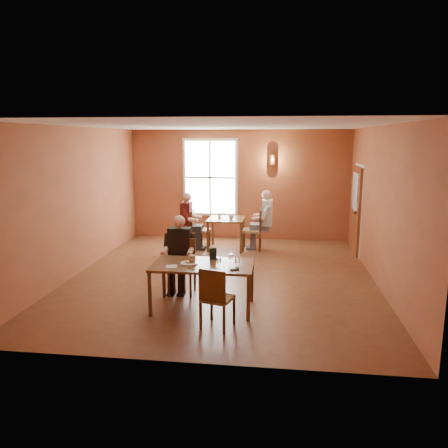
# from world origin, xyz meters

# --- Properties ---
(ground) EXTENTS (6.00, 7.00, 0.01)m
(ground) POSITION_xyz_m (0.00, 0.00, 0.00)
(ground) COLOR brown
(ground) RESTS_ON ground
(wall_back) EXTENTS (6.00, 0.04, 3.00)m
(wall_back) POSITION_xyz_m (0.00, 3.50, 1.50)
(wall_back) COLOR brown
(wall_back) RESTS_ON ground
(wall_front) EXTENTS (6.00, 0.04, 3.00)m
(wall_front) POSITION_xyz_m (0.00, -3.50, 1.50)
(wall_front) COLOR brown
(wall_front) RESTS_ON ground
(wall_left) EXTENTS (0.04, 7.00, 3.00)m
(wall_left) POSITION_xyz_m (-3.00, 0.00, 1.50)
(wall_left) COLOR brown
(wall_left) RESTS_ON ground
(wall_right) EXTENTS (0.04, 7.00, 3.00)m
(wall_right) POSITION_xyz_m (3.00, 0.00, 1.50)
(wall_right) COLOR brown
(wall_right) RESTS_ON ground
(ceiling) EXTENTS (6.00, 7.00, 0.04)m
(ceiling) POSITION_xyz_m (0.00, 0.00, 3.00)
(ceiling) COLOR white
(ceiling) RESTS_ON wall_back
(window) EXTENTS (1.36, 0.10, 1.96)m
(window) POSITION_xyz_m (-0.80, 3.45, 1.70)
(window) COLOR white
(window) RESTS_ON wall_back
(door) EXTENTS (0.12, 1.04, 2.10)m
(door) POSITION_xyz_m (2.94, 2.30, 1.05)
(door) COLOR maroon
(door) RESTS_ON ground
(wall_sconce) EXTENTS (0.16, 0.16, 0.28)m
(wall_sconce) POSITION_xyz_m (0.90, 3.40, 2.20)
(wall_sconce) COLOR brown
(wall_sconce) RESTS_ON wall_back
(main_table) EXTENTS (1.63, 0.91, 0.76)m
(main_table) POSITION_xyz_m (-0.10, -1.73, 0.38)
(main_table) COLOR brown
(main_table) RESTS_ON ground
(chair_diner_main) EXTENTS (0.43, 0.43, 0.98)m
(chair_diner_main) POSITION_xyz_m (-0.60, -1.08, 0.49)
(chair_diner_main) COLOR #502710
(chair_diner_main) RESTS_ON ground
(diner_main) EXTENTS (0.54, 0.54, 1.34)m
(diner_main) POSITION_xyz_m (-0.60, -1.11, 0.67)
(diner_main) COLOR #41291C
(diner_main) RESTS_ON ground
(chair_empty) EXTENTS (0.51, 0.51, 0.94)m
(chair_empty) POSITION_xyz_m (0.24, -2.40, 0.47)
(chair_empty) COLOR brown
(chair_empty) RESTS_ON ground
(plate_food) EXTENTS (0.36, 0.36, 0.04)m
(plate_food) POSITION_xyz_m (-0.32, -1.74, 0.78)
(plate_food) COLOR white
(plate_food) RESTS_ON main_table
(sandwich) EXTENTS (0.09, 0.09, 0.11)m
(sandwich) POSITION_xyz_m (-0.28, -1.69, 0.82)
(sandwich) COLOR tan
(sandwich) RESTS_ON main_table
(goblet_a) EXTENTS (0.07, 0.07, 0.18)m
(goblet_a) POSITION_xyz_m (0.34, -1.65, 0.85)
(goblet_a) COLOR white
(goblet_a) RESTS_ON main_table
(goblet_b) EXTENTS (0.09, 0.09, 0.20)m
(goblet_b) POSITION_xyz_m (0.47, -1.86, 0.86)
(goblet_b) COLOR white
(goblet_b) RESTS_ON main_table
(goblet_c) EXTENTS (0.10, 0.10, 0.18)m
(goblet_c) POSITION_xyz_m (0.18, -1.89, 0.85)
(goblet_c) COLOR silver
(goblet_c) RESTS_ON main_table
(menu_stand) EXTENTS (0.13, 0.07, 0.20)m
(menu_stand) POSITION_xyz_m (0.02, -1.43, 0.86)
(menu_stand) COLOR #1B2D1E
(menu_stand) RESTS_ON main_table
(knife) EXTENTS (0.20, 0.02, 0.00)m
(knife) POSITION_xyz_m (-0.18, -2.01, 0.76)
(knife) COLOR white
(knife) RESTS_ON main_table
(napkin) EXTENTS (0.21, 0.21, 0.01)m
(napkin) POSITION_xyz_m (-0.57, -1.93, 0.76)
(napkin) COLOR silver
(napkin) RESTS_ON main_table
(sunglasses) EXTENTS (0.14, 0.07, 0.02)m
(sunglasses) POSITION_xyz_m (0.45, -1.99, 0.77)
(sunglasses) COLOR black
(sunglasses) RESTS_ON main_table
(second_table) EXTENTS (0.89, 0.89, 0.79)m
(second_table) POSITION_xyz_m (-0.20, 2.26, 0.39)
(second_table) COLOR brown
(second_table) RESTS_ON ground
(chair_diner_white) EXTENTS (0.46, 0.46, 1.03)m
(chair_diner_white) POSITION_xyz_m (0.45, 2.26, 0.52)
(chair_diner_white) COLOR #442317
(chair_diner_white) RESTS_ON ground
(diner_white) EXTENTS (0.58, 0.58, 1.46)m
(diner_white) POSITION_xyz_m (0.48, 2.26, 0.73)
(diner_white) COLOR white
(diner_white) RESTS_ON ground
(chair_diner_maroon) EXTENTS (0.43, 0.43, 0.98)m
(chair_diner_maroon) POSITION_xyz_m (-0.85, 2.26, 0.49)
(chair_diner_maroon) COLOR brown
(chair_diner_maroon) RESTS_ON ground
(diner_maroon) EXTENTS (0.55, 0.55, 1.38)m
(diner_maroon) POSITION_xyz_m (-0.88, 2.26, 0.69)
(diner_maroon) COLOR maroon
(diner_maroon) RESTS_ON ground
(cup_a) EXTENTS (0.15, 0.15, 0.10)m
(cup_a) POSITION_xyz_m (-0.07, 2.19, 0.84)
(cup_a) COLOR white
(cup_a) RESTS_ON second_table
(cup_b) EXTENTS (0.11, 0.11, 0.09)m
(cup_b) POSITION_xyz_m (-0.40, 2.39, 0.83)
(cup_b) COLOR silver
(cup_b) RESTS_ON second_table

